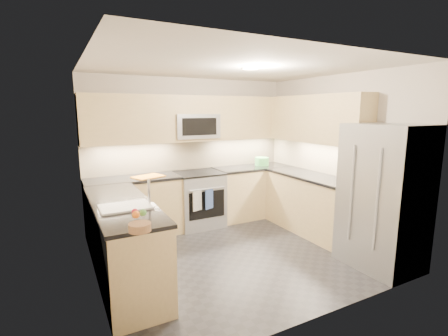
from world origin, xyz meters
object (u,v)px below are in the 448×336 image
gas_range (199,200)px  microwave (195,126)px  utensil_bowl (262,161)px  refrigerator (384,197)px  cutting_board (148,177)px  fruit_basket (140,227)px

gas_range → microwave: microwave is taller
gas_range → utensil_bowl: utensil_bowl is taller
gas_range → refrigerator: bearing=-59.1°
refrigerator → utensil_bowl: 2.48m
microwave → utensil_bowl: microwave is taller
microwave → utensil_bowl: size_ratio=2.91×
microwave → refrigerator: bearing=-60.4°
cutting_board → fruit_basket: fruit_basket is taller
utensil_bowl → cutting_board: 2.18m
microwave → utensil_bowl: 1.49m
microwave → fruit_basket: size_ratio=3.97×
microwave → cutting_board: bearing=-169.1°
gas_range → fruit_basket: fruit_basket is taller
gas_range → cutting_board: (-0.86, -0.04, 0.49)m
microwave → refrigerator: 3.04m
cutting_board → fruit_basket: bearing=-106.5°
fruit_basket → gas_range: bearing=56.2°
refrigerator → fruit_basket: bearing=177.2°
gas_range → microwave: (0.00, 0.12, 1.24)m
gas_range → fruit_basket: 2.79m
utensil_bowl → fruit_basket: 3.68m
refrigerator → utensil_bowl: (-0.13, 2.48, 0.11)m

